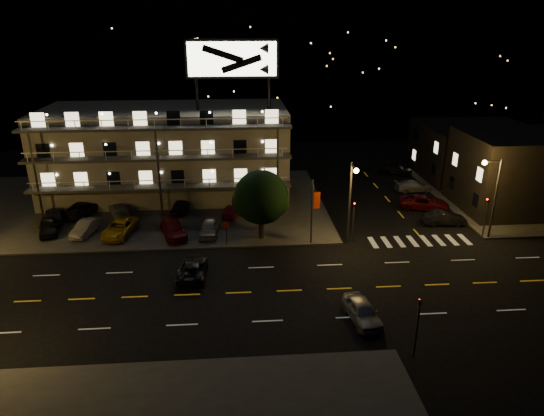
{
  "coord_description": "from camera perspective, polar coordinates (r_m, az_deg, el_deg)",
  "views": [
    {
      "loc": [
        -1.93,
        -33.04,
        19.9
      ],
      "look_at": [
        1.25,
        8.0,
        3.93
      ],
      "focal_mm": 32.0,
      "sensor_mm": 36.0,
      "label": 1
    }
  ],
  "objects": [
    {
      "name": "signal_ne",
      "position": [
        50.98,
        23.89,
        -0.57
      ],
      "size": [
        0.27,
        0.2,
        4.6
      ],
      "color": "#2D2D30",
      "rests_on": "ground"
    },
    {
      "name": "lot_car_4",
      "position": [
        48.11,
        -7.39,
        -2.29
      ],
      "size": [
        2.05,
        4.34,
        1.43
      ],
      "primitive_type": "imported",
      "rotation": [
        0.0,
        0.0,
        -0.09
      ],
      "color": "#939398",
      "rests_on": "curb_nw"
    },
    {
      "name": "lot_car_8",
      "position": [
        54.21,
        -10.66,
        0.25
      ],
      "size": [
        2.24,
        4.3,
        1.4
      ],
      "primitive_type": "imported",
      "rotation": [
        0.0,
        0.0,
        2.99
      ],
      "color": "black",
      "rests_on": "curb_nw"
    },
    {
      "name": "lot_car_9",
      "position": [
        52.32,
        -4.52,
        -0.32
      ],
      "size": [
        2.62,
        3.92,
        1.22
      ],
      "primitive_type": "imported",
      "rotation": [
        0.0,
        0.0,
        2.75
      ],
      "color": "#580C11",
      "rests_on": "curb_nw"
    },
    {
      "name": "ground",
      "position": [
        38.62,
        -0.95,
        -9.82
      ],
      "size": [
        140.0,
        140.0,
        0.0
      ],
      "primitive_type": "plane",
      "color": "black",
      "rests_on": "ground"
    },
    {
      "name": "curb_ne",
      "position": [
        65.01,
        25.26,
        1.36
      ],
      "size": [
        16.0,
        24.0,
        0.15
      ],
      "primitive_type": "cube",
      "color": "#363634",
      "rests_on": "ground"
    },
    {
      "name": "motel",
      "position": [
        59.3,
        -12.14,
        6.52
      ],
      "size": [
        28.0,
        13.8,
        18.1
      ],
      "color": "#9C9888",
      "rests_on": "ground"
    },
    {
      "name": "banner_north",
      "position": [
        45.14,
        4.82,
        -0.27
      ],
      "size": [
        0.83,
        0.16,
        6.4
      ],
      "color": "#2D2D30",
      "rests_on": "ground"
    },
    {
      "name": "curb_nw",
      "position": [
        57.89,
        -16.18,
        0.3
      ],
      "size": [
        44.0,
        24.0,
        0.15
      ],
      "primitive_type": "cube",
      "color": "#363634",
      "rests_on": "ground"
    },
    {
      "name": "tree",
      "position": [
        45.73,
        -1.36,
        1.1
      ],
      "size": [
        5.39,
        5.19,
        6.79
      ],
      "color": "black",
      "rests_on": "curb_nw"
    },
    {
      "name": "signal_nw",
      "position": [
        46.32,
        9.55,
        -1.08
      ],
      "size": [
        0.2,
        0.27,
        4.6
      ],
      "color": "#2D2D30",
      "rests_on": "ground"
    },
    {
      "name": "side_car_0",
      "position": [
        53.42,
        19.63,
        -1.14
      ],
      "size": [
        4.44,
        1.81,
        1.43
      ],
      "primitive_type": "imported",
      "rotation": [
        0.0,
        0.0,
        1.5
      ],
      "color": "black",
      "rests_on": "ground"
    },
    {
      "name": "lot_car_2",
      "position": [
        49.88,
        -17.46,
        -2.26
      ],
      "size": [
        3.25,
        5.48,
        1.43
      ],
      "primitive_type": "imported",
      "rotation": [
        0.0,
        0.0,
        -0.18
      ],
      "color": "gold",
      "rests_on": "curb_nw"
    },
    {
      "name": "lot_car_5",
      "position": [
        55.5,
        -24.21,
        -0.81
      ],
      "size": [
        2.57,
        4.55,
        1.42
      ],
      "primitive_type": "imported",
      "rotation": [
        0.0,
        0.0,
        3.4
      ],
      "color": "black",
      "rests_on": "curb_nw"
    },
    {
      "name": "lot_car_1",
      "position": [
        51.17,
        -21.07,
        -2.18
      ],
      "size": [
        2.35,
        4.33,
        1.35
      ],
      "primitive_type": "imported",
      "rotation": [
        0.0,
        0.0,
        -0.23
      ],
      "color": "#939398",
      "rests_on": "curb_nw"
    },
    {
      "name": "lot_car_6",
      "position": [
        56.38,
        -21.36,
        -0.02
      ],
      "size": [
        3.94,
        5.78,
        1.47
      ],
      "primitive_type": "imported",
      "rotation": [
        0.0,
        0.0,
        2.83
      ],
      "color": "black",
      "rests_on": "curb_nw"
    },
    {
      "name": "road_car_east",
      "position": [
        35.52,
        10.57,
        -11.83
      ],
      "size": [
        2.36,
        4.59,
        1.49
      ],
      "primitive_type": "imported",
      "rotation": [
        0.0,
        0.0,
        0.14
      ],
      "color": "#939398",
      "rests_on": "ground"
    },
    {
      "name": "signal_sw",
      "position": [
        31.97,
        16.77,
        -12.65
      ],
      "size": [
        0.2,
        0.27,
        4.6
      ],
      "color": "#2D2D30",
      "rests_on": "ground"
    },
    {
      "name": "side_bldg_front",
      "position": [
        60.57,
        27.63,
        3.77
      ],
      "size": [
        14.06,
        10.0,
        8.5
      ],
      "color": "black",
      "rests_on": "ground"
    },
    {
      "name": "stop_sign",
      "position": [
        45.42,
        -5.42,
        -2.5
      ],
      "size": [
        0.91,
        0.11,
        2.61
      ],
      "color": "#2D2D30",
      "rests_on": "ground"
    },
    {
      "name": "side_bldg_back",
      "position": [
        70.81,
        22.64,
        6.17
      ],
      "size": [
        14.06,
        12.0,
        7.0
      ],
      "color": "black",
      "rests_on": "ground"
    },
    {
      "name": "side_car_2",
      "position": [
        62.82,
        16.27,
        2.5
      ],
      "size": [
        4.66,
        2.18,
        1.32
      ],
      "primitive_type": "imported",
      "rotation": [
        0.0,
        0.0,
        1.65
      ],
      "color": "#939398",
      "rests_on": "ground"
    },
    {
      "name": "road_car_west",
      "position": [
        41.04,
        -9.3,
        -7.02
      ],
      "size": [
        2.46,
        5.0,
        1.36
      ],
      "primitive_type": "imported",
      "rotation": [
        0.0,
        0.0,
        3.1
      ],
      "color": "black",
      "rests_on": "ground"
    },
    {
      "name": "lot_car_7",
      "position": [
        54.88,
        -17.64,
        -0.18
      ],
      "size": [
        3.33,
        4.97,
        1.34
      ],
      "primitive_type": "imported",
      "rotation": [
        0.0,
        0.0,
        3.49
      ],
      "color": "#939398",
      "rests_on": "curb_nw"
    },
    {
      "name": "side_car_1",
      "position": [
        57.17,
        17.49,
        0.62
      ],
      "size": [
        5.95,
        4.12,
        1.51
      ],
      "primitive_type": "imported",
      "rotation": [
        0.0,
        0.0,
        1.24
      ],
      "color": "#580C11",
      "rests_on": "ground"
    },
    {
      "name": "streetlight_nc",
      "position": [
        44.84,
        9.28,
        1.46
      ],
      "size": [
        0.44,
        1.92,
        8.0
      ],
      "color": "#2D2D30",
      "rests_on": "ground"
    },
    {
      "name": "lot_car_0",
      "position": [
        52.78,
        -24.82,
        -1.99
      ],
      "size": [
        2.85,
        4.55,
        1.45
      ],
      "primitive_type": "imported",
      "rotation": [
        0.0,
        0.0,
        0.29
      ],
      "color": "black",
      "rests_on": "curb_nw"
    },
    {
      "name": "hill_backdrop",
      "position": [
        102.24,
        -6.95,
        16.38
      ],
      "size": [
        120.0,
        25.0,
        24.0
      ],
      "color": "black",
      "rests_on": "ground"
    },
    {
      "name": "side_car_3",
      "position": [
        69.34,
        14.36,
        4.51
      ],
      "size": [
        4.85,
        3.4,
        1.53
      ],
      "primitive_type": "imported",
      "rotation": [
        0.0,
        0.0,
        1.18
      ],
      "color": "black",
      "rests_on": "ground"
    },
    {
      "name": "lot_car_3",
      "position": [
        48.36,
        -11.54,
        -2.42
      ],
      "size": [
        3.43,
        5.35,
        1.44
      ],
      "primitive_type": "imported",
      "rotation": [
        0.0,
        0.0,
        0.31
      ],
      "color": "#580C11",
      "rests_on": "curb_nw"
    },
    {
      "name": "streetlight_ne",
      "position": [
        50.11,
        24.53,
        1.89
      ],
      "size": [
        1.92,
        0.44,
        8.0
      ],
      "color": "#2D2D30",
      "rests_on": "ground"
    }
  ]
}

